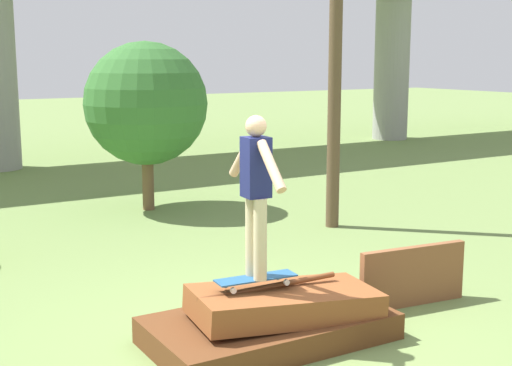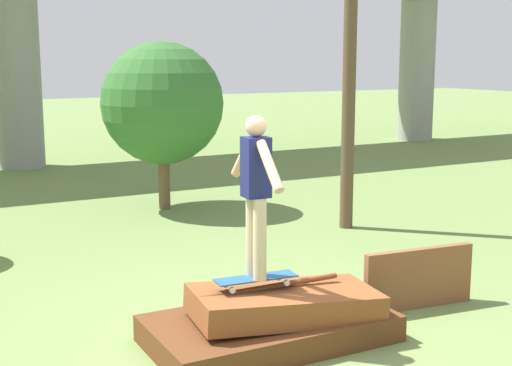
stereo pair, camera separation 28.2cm
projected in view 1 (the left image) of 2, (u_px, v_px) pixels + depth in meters
The scene contains 6 objects.
ground_plane at pixel (269, 341), 6.62m from camera, with size 80.00×80.00×0.00m, color olive.
scrap_pile at pixel (275, 319), 6.58m from camera, with size 2.24×1.23×0.55m.
scrap_plank_loose at pixel (413, 276), 7.52m from camera, with size 1.28×0.23×0.64m.
skateboard at pixel (256, 279), 6.44m from camera, with size 0.77×0.28×0.09m.
skater at pixel (256, 187), 6.29m from camera, with size 0.24×1.03×1.46m.
tree_behind_left at pixel (146, 104), 11.99m from camera, with size 2.08×2.08×2.87m.
Camera 1 is at (-3.34, -5.30, 2.61)m, focal length 50.00 mm.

